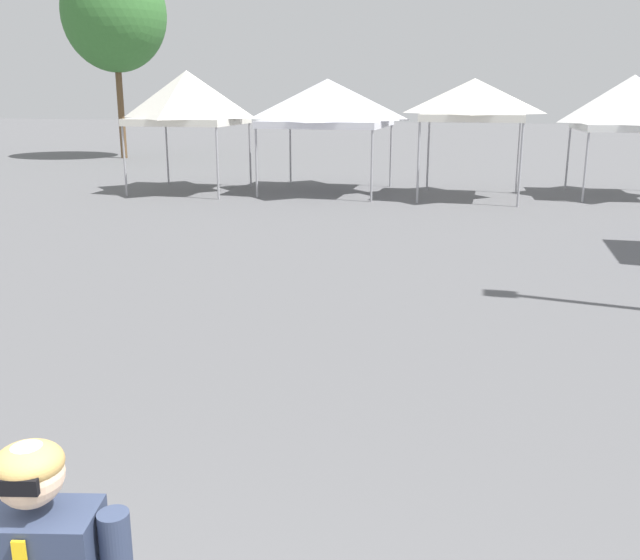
# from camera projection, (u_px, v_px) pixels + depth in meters

# --- Properties ---
(canopy_tent_center) EXTENTS (2.97, 2.97, 3.51)m
(canopy_tent_center) POSITION_uv_depth(u_px,v_px,m) (188.00, 98.00, 20.59)
(canopy_tent_center) COLOR #9E9EA3
(canopy_tent_center) RESTS_ON ground
(canopy_tent_far_left) EXTENTS (3.52, 3.52, 3.27)m
(canopy_tent_far_left) POSITION_uv_depth(u_px,v_px,m) (327.00, 103.00, 20.49)
(canopy_tent_far_left) COLOR #9E9EA3
(canopy_tent_far_left) RESTS_ON ground
(canopy_tent_right_of_center) EXTENTS (2.79, 2.79, 3.26)m
(canopy_tent_right_of_center) POSITION_uv_depth(u_px,v_px,m) (474.00, 100.00, 19.23)
(canopy_tent_right_of_center) COLOR #9E9EA3
(canopy_tent_right_of_center) RESTS_ON ground
(canopy_tent_behind_right) EXTENTS (3.02, 3.02, 3.37)m
(canopy_tent_behind_right) POSITION_uv_depth(u_px,v_px,m) (632.00, 103.00, 19.51)
(canopy_tent_behind_right) COLOR #9E9EA3
(canopy_tent_behind_right) RESTS_ON ground
(tree_behind_tents_center) EXTENTS (4.47, 4.47, 8.64)m
(tree_behind_tents_center) POSITION_uv_depth(u_px,v_px,m) (114.00, 14.00, 30.36)
(tree_behind_tents_center) COLOR brown
(tree_behind_tents_center) RESTS_ON ground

